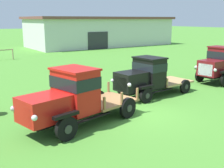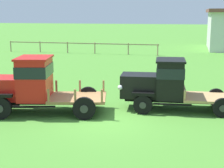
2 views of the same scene
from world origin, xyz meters
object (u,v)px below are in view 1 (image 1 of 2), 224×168
(farm_shed, at_px, (101,31))
(vintage_truck_second_in_line, at_px, (71,97))
(vintage_truck_midrow_center, at_px, (147,77))
(vintage_truck_far_side, at_px, (221,64))

(farm_shed, bearing_deg, vintage_truck_second_in_line, -123.16)
(vintage_truck_midrow_center, bearing_deg, farm_shed, 63.36)
(vintage_truck_second_in_line, bearing_deg, vintage_truck_midrow_center, 18.44)
(farm_shed, relative_size, vintage_truck_second_in_line, 4.15)
(vintage_truck_second_in_line, distance_m, vintage_truck_midrow_center, 5.60)
(vintage_truck_midrow_center, bearing_deg, vintage_truck_far_side, -0.04)
(farm_shed, bearing_deg, vintage_truck_far_side, -105.05)
(vintage_truck_far_side, bearing_deg, farm_shed, 74.95)
(farm_shed, distance_m, vintage_truck_second_in_line, 34.82)
(farm_shed, distance_m, vintage_truck_far_side, 28.36)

